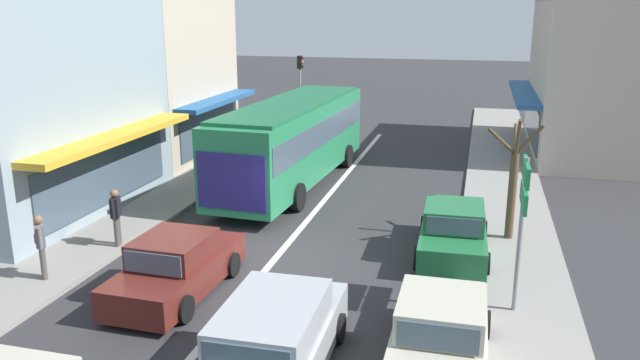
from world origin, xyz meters
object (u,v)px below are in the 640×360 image
Objects in this scene: pedestrian_browsing_midblock at (41,243)px; pedestrian_far_walker at (116,214)px; wagon_queue_gap_filler at (276,340)px; parked_sedan_kerb_front at (440,335)px; parked_sedan_kerb_second at (453,232)px; directional_road_sign at (524,199)px; pedestrian_with_handbag_near at (237,147)px; traffic_light_downstreet at (300,81)px; street_tree_right at (513,185)px; city_bus at (293,137)px; sedan_behind_bus_near at (176,268)px.

pedestrian_browsing_midblock and pedestrian_far_walker have the same top height.
wagon_queue_gap_filler is at bearing -19.55° from pedestrian_browsing_midblock.
parked_sedan_kerb_front is 0.99× the size of parked_sedan_kerb_second.
directional_road_sign reaches higher than pedestrian_with_handbag_near.
wagon_queue_gap_filler is 1.08× the size of parked_sedan_kerb_front.
traffic_light_downstreet is 1.11× the size of street_tree_right.
city_bus is at bearing 151.67° from street_tree_right.
sedan_behind_bus_near is at bearing -82.41° from traffic_light_downstreet.
pedestrian_with_handbag_near is at bearing 86.93° from pedestrian_browsing_midblock.
city_bus is 2.61× the size of parked_sedan_kerb_front.
traffic_light_downstreet reaches higher than parked_sedan_kerb_second.
street_tree_right reaches higher than pedestrian_browsing_midblock.
street_tree_right reaches higher than pedestrian_far_walker.
pedestrian_with_handbag_near and pedestrian_browsing_midblock have the same top height.
sedan_behind_bus_near is 4.35m from wagon_queue_gap_filler.
pedestrian_browsing_midblock is at bearing -103.03° from pedestrian_far_walker.
pedestrian_browsing_midblock reaches higher than wagon_queue_gap_filler.
parked_sedan_kerb_front is 2.58× the size of pedestrian_far_walker.
parked_sedan_kerb_second is 2.37m from street_tree_right.
parked_sedan_kerb_second is at bearing 33.32° from sedan_behind_bus_near.
parked_sedan_kerb_front is 2.58× the size of pedestrian_browsing_midblock.
traffic_light_downstreet reaches higher than parked_sedan_kerb_front.
parked_sedan_kerb_front is 9.94m from pedestrian_far_walker.
wagon_queue_gap_filler is 1.19× the size of street_tree_right.
parked_sedan_kerb_front is at bearing -67.22° from traffic_light_downstreet.
pedestrian_browsing_midblock is 2.48m from pedestrian_far_walker.
directional_road_sign is 11.39m from pedestrian_browsing_midblock.
traffic_light_downstreet is at bearing 104.62° from city_bus.
pedestrian_browsing_midblock is at bearing 160.45° from wagon_queue_gap_filler.
directional_road_sign is 2.21× the size of pedestrian_far_walker.
traffic_light_downstreet is (-5.99, 22.20, 2.11)m from wagon_queue_gap_filler.
directional_road_sign is at bearing -48.74° from city_bus.
sedan_behind_bus_near is 8.06m from directional_road_sign.
city_bus is 6.73× the size of pedestrian_browsing_midblock.
street_tree_right is 12.69m from pedestrian_browsing_midblock.
traffic_light_downstreet is at bearing 88.23° from pedestrian_with_handbag_near.
city_bus reaches higher than wagon_queue_gap_filler.
directional_road_sign is 10.85m from pedestrian_far_walker.
city_bus is 9.86m from sedan_behind_bus_near.
parked_sedan_kerb_front is 2.58× the size of pedestrian_with_handbag_near.
pedestrian_far_walker is (-9.15, -1.97, 0.40)m from parked_sedan_kerb_second.
wagon_queue_gap_filler is (3.39, -2.72, 0.08)m from sedan_behind_bus_near.
pedestrian_browsing_midblock is 1.00× the size of pedestrian_far_walker.
city_bus is 13.03m from wagon_queue_gap_filler.
traffic_light_downstreet is at bearing 105.09° from wagon_queue_gap_filler.
wagon_queue_gap_filler is at bearing -74.54° from city_bus.
city_bus is 2.58× the size of sedan_behind_bus_near.
sedan_behind_bus_near is at bearing -36.27° from pedestrian_far_walker.
sedan_behind_bus_near is at bearing -146.68° from parked_sedan_kerb_second.
city_bus is 8.92m from street_tree_right.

